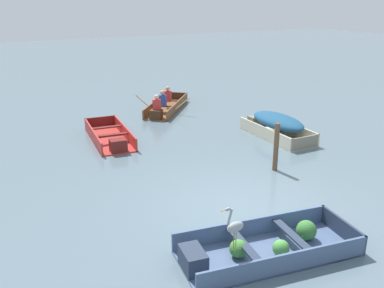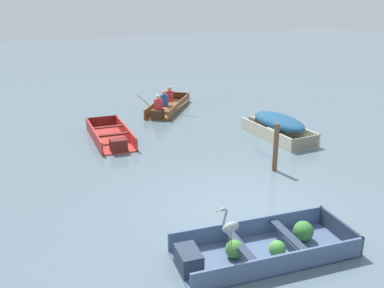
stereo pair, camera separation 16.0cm
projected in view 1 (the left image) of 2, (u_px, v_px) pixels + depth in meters
ground_plane at (244, 206)px, 9.45m from camera, size 80.00×80.00×0.00m
dinghy_slate_blue_foreground at (265, 247)px, 7.65m from camera, size 3.37×1.71×0.42m
skiff_cream_near_moored at (277, 124)px, 13.94m from camera, size 1.09×2.75×0.76m
skiff_red_mid_moored at (110, 137)px, 13.59m from camera, size 1.32×2.95×0.41m
rowboat_wooden_brown_with_crew at (165, 106)px, 17.10m from camera, size 2.87×3.17×0.93m
heron_on_dinghy at (235, 226)px, 6.91m from camera, size 0.45×0.16×0.84m
mooring_post at (276, 147)px, 11.21m from camera, size 0.13×0.13×1.30m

